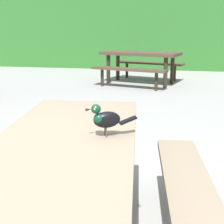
% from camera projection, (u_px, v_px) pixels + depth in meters
% --- Properties ---
extents(hedge_wall, '(28.00, 2.13, 2.33)m').
position_uv_depth(hedge_wall, '(151.00, 31.00, 11.07)').
color(hedge_wall, '#2D6B28').
rests_on(hedge_wall, ground).
extents(picnic_table_foreground, '(1.85, 1.88, 0.74)m').
position_uv_depth(picnic_table_foreground, '(66.00, 168.00, 1.87)').
color(picnic_table_foreground, '#84725B').
rests_on(picnic_table_foreground, ground).
extents(bird_grackle, '(0.27, 0.16, 0.18)m').
position_uv_depth(bird_grackle, '(105.00, 118.00, 1.80)').
color(bird_grackle, black).
rests_on(bird_grackle, picnic_table_foreground).
extents(picnic_table_mid_right, '(2.09, 2.07, 0.74)m').
position_uv_depth(picnic_table_mid_right, '(140.00, 60.00, 7.79)').
color(picnic_table_mid_right, '#473828').
rests_on(picnic_table_mid_right, ground).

